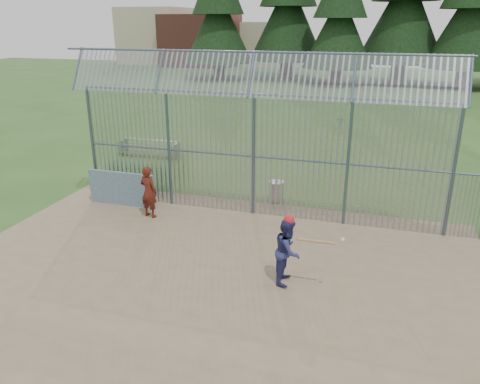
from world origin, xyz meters
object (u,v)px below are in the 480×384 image
(onlooker, at_px, (149,192))
(bleacher, at_px, (149,148))
(trash_can, at_px, (276,191))
(batter, at_px, (288,251))
(dugout_wall, at_px, (122,189))

(onlooker, height_order, bleacher, onlooker)
(trash_can, xyz_separation_m, bleacher, (-7.19, 4.11, 0.03))
(batter, bearing_deg, dugout_wall, 62.01)
(dugout_wall, bearing_deg, bleacher, 108.99)
(batter, xyz_separation_m, trash_can, (-1.48, 5.35, -0.47))
(dugout_wall, relative_size, batter, 1.50)
(dugout_wall, bearing_deg, batter, -27.30)
(batter, distance_m, onlooker, 5.85)
(batter, height_order, onlooker, onlooker)
(dugout_wall, height_order, onlooker, onlooker)
(onlooker, xyz_separation_m, trash_can, (3.69, 2.62, -0.50))
(dugout_wall, xyz_separation_m, onlooker, (1.41, -0.66, 0.26))
(bleacher, bearing_deg, batter, -47.51)
(onlooker, relative_size, trash_can, 2.11)
(dugout_wall, distance_m, batter, 7.41)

